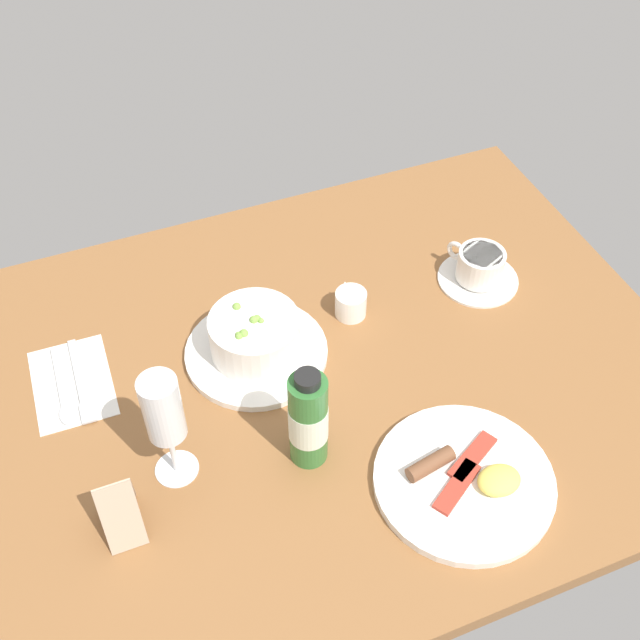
# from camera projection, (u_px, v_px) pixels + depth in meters

# --- Properties ---
(ground_plane) EXTENTS (1.10, 0.84, 0.03)m
(ground_plane) POSITION_uv_depth(u_px,v_px,m) (322.00, 380.00, 1.21)
(ground_plane) COLOR brown
(porridge_bowl) EXTENTS (0.22, 0.22, 0.09)m
(porridge_bowl) POSITION_uv_depth(u_px,v_px,m) (255.00, 339.00, 1.20)
(porridge_bowl) COLOR white
(porridge_bowl) RESTS_ON ground_plane
(cutlery_setting) EXTENTS (0.12, 0.17, 0.01)m
(cutlery_setting) POSITION_uv_depth(u_px,v_px,m) (72.00, 385.00, 1.18)
(cutlery_setting) COLOR white
(cutlery_setting) RESTS_ON ground_plane
(coffee_cup) EXTENTS (0.14, 0.14, 0.06)m
(coffee_cup) POSITION_uv_depth(u_px,v_px,m) (479.00, 268.00, 1.32)
(coffee_cup) COLOR white
(coffee_cup) RESTS_ON ground_plane
(creamer_jug) EXTENTS (0.05, 0.06, 0.05)m
(creamer_jug) POSITION_uv_depth(u_px,v_px,m) (351.00, 303.00, 1.27)
(creamer_jug) COLOR white
(creamer_jug) RESTS_ON ground_plane
(wine_glass) EXTENTS (0.06, 0.06, 0.19)m
(wine_glass) POSITION_uv_depth(u_px,v_px,m) (164.00, 413.00, 0.99)
(wine_glass) COLOR white
(wine_glass) RESTS_ON ground_plane
(sauce_bottle_green) EXTENTS (0.05, 0.05, 0.17)m
(sauce_bottle_green) POSITION_uv_depth(u_px,v_px,m) (308.00, 420.00, 1.05)
(sauce_bottle_green) COLOR #337233
(sauce_bottle_green) RESTS_ON ground_plane
(breakfast_plate) EXTENTS (0.24, 0.24, 0.04)m
(breakfast_plate) POSITION_uv_depth(u_px,v_px,m) (465.00, 480.00, 1.07)
(breakfast_plate) COLOR white
(breakfast_plate) RESTS_ON ground_plane
(menu_card) EXTENTS (0.05, 0.08, 0.10)m
(menu_card) POSITION_uv_depth(u_px,v_px,m) (118.00, 505.00, 1.00)
(menu_card) COLOR tan
(menu_card) RESTS_ON ground_plane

